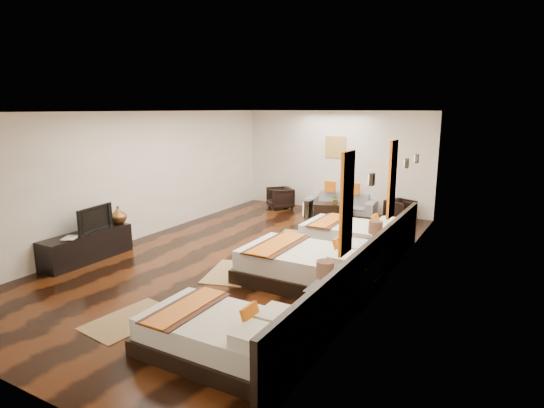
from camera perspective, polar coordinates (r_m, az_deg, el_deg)
The scene contains 30 objects.
floor at distance 8.87m, azimuth -3.41°, elevation -6.64°, with size 5.50×9.50×0.01m, color black.
ceiling at distance 8.40m, azimuth -3.66°, elevation 11.76°, with size 5.50×9.50×0.01m, color white.
back_wall at distance 12.74m, azimuth 8.14°, elevation 5.49°, with size 5.50×0.01×2.80m, color silver.
left_wall at distance 10.26m, azimuth -16.60°, elevation 3.50°, with size 0.01×9.50×2.80m, color silver.
right_wall at distance 7.43m, azimuth 14.63°, elevation 0.46°, with size 0.01×9.50×2.80m, color silver.
headboard_panel at distance 6.95m, azimuth 12.17°, elevation -8.37°, with size 0.08×6.60×0.90m, color black.
bed_near at distance 5.48m, azimuth -6.56°, elevation -16.40°, with size 1.88×1.18×0.72m.
bed_mid at distance 7.46m, azimuth 4.95°, elevation -7.94°, with size 2.28×1.43×0.87m.
bed_far at distance 9.40m, azimuth 10.42°, elevation -4.03°, with size 2.04×1.28×0.78m.
nightstand_a at distance 6.16m, azimuth 6.72°, elevation -12.33°, with size 0.45×0.45×0.88m.
nightstand_b at distance 8.22m, azimuth 13.00°, elevation -6.15°, with size 0.46×0.46×0.91m.
jute_mat_near at distance 6.62m, azimuth -17.72°, elevation -13.95°, with size 0.75×1.20×0.01m, color olive.
jute_mat_mid at distance 8.01m, azimuth -5.31°, elevation -8.74°, with size 0.75×1.20×0.01m, color olive.
jute_mat_far at distance 10.06m, azimuth 2.72°, elevation -4.30°, with size 0.75×1.20×0.01m, color olive.
tv_console at distance 9.22m, azimuth -22.66°, elevation -5.05°, with size 0.50×1.80×0.55m, color black.
tv at distance 9.12m, azimuth -22.12°, elevation -1.77°, with size 0.87×0.11×0.50m, color black.
book at distance 8.87m, azimuth -25.19°, elevation -3.98°, with size 0.24×0.32×0.03m, color black.
figurine at distance 9.60m, azimuth -19.15°, elevation -1.33°, with size 0.34×0.34×0.36m, color brown.
sofa at distance 12.52m, azimuth 8.89°, elevation 0.16°, with size 1.92×0.75×0.56m, color gray.
armchair_left at distance 12.91m, azimuth 1.05°, elevation 0.79°, with size 0.66×0.68×0.62m, color black.
armchair_right at distance 11.88m, azimuth 16.13°, elevation -0.81°, with size 0.61×0.63×0.57m, color black.
coffee_table at distance 11.87m, azimuth 7.63°, elevation -0.87°, with size 1.00×0.50×0.40m, color black.
table_plant at distance 11.71m, azimuth 8.20°, elevation 0.58°, with size 0.23×0.20×0.26m, color #276321.
orange_panel_a at distance 5.59m, azimuth 9.58°, elevation 0.06°, with size 0.04×0.40×1.30m, color #D86014.
orange_panel_b at distance 7.67m, azimuth 15.18°, elevation 3.07°, with size 0.04×0.40×1.30m, color #D86014.
sconce_near at distance 4.57m, azimuth 4.66°, elevation -0.60°, with size 0.07×0.12×0.18m.
sconce_mid at distance 6.60m, azimuth 12.67°, elevation 3.10°, with size 0.07×0.12×0.18m.
sconce_far at distance 8.71m, azimuth 16.87°, elevation 5.02°, with size 0.07×0.12×0.18m.
sconce_lounge at distance 9.59m, azimuth 18.06°, elevation 5.55°, with size 0.07×0.12×0.18m.
gold_artwork at distance 12.68m, azimuth 8.16°, elevation 7.27°, with size 0.60×0.04×0.60m, color #AD873F.
Camera 1 is at (4.55, -7.06, 2.86)m, focal length 29.33 mm.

